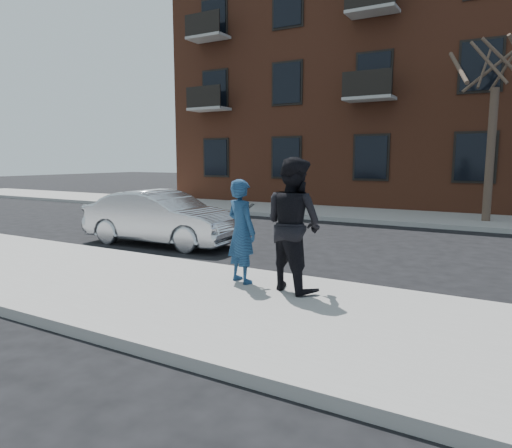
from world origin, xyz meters
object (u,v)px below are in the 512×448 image
Objects in this scene: man_hoodie at (241,231)px; street_tree at (498,48)px; silver_sedan at (162,218)px; man_peacoat at (293,224)px.

street_tree is at bearing -84.78° from man_hoodie.
man_hoodie is at bearing -125.39° from silver_sedan.
man_hoodie is (3.87, -2.48, 0.31)m from silver_sedan.
man_peacoat is at bearing -156.56° from man_hoodie.
street_tree is at bearing -44.11° from silver_sedan.
street_tree is 1.65× the size of silver_sedan.
street_tree is at bearing -80.56° from man_peacoat.
street_tree is 11.34m from man_peacoat.
street_tree is 11.47m from silver_sedan.
man_peacoat is at bearing -119.87° from silver_sedan.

